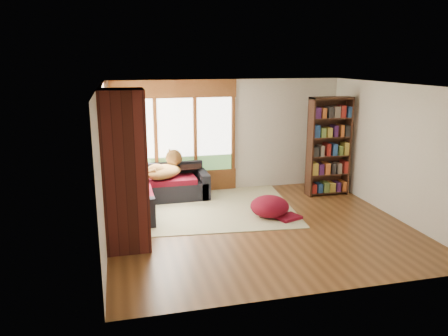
{
  "coord_description": "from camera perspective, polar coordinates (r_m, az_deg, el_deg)",
  "views": [
    {
      "loc": [
        -2.47,
        -7.29,
        3.03
      ],
      "look_at": [
        -0.48,
        0.83,
        0.95
      ],
      "focal_mm": 35.0,
      "sensor_mm": 36.0,
      "label": 1
    }
  ],
  "objects": [
    {
      "name": "throw_pillows",
      "position": [
        9.34,
        -9.68,
        -0.13
      ],
      "size": [
        1.98,
        1.68,
        0.45
      ],
      "color": "black",
      "rests_on": "sectional_sofa"
    },
    {
      "name": "ceiling",
      "position": [
        7.71,
        5.0,
        10.72
      ],
      "size": [
        5.5,
        5.5,
        0.0
      ],
      "primitive_type": "plane",
      "color": "white"
    },
    {
      "name": "wall_right",
      "position": [
        9.13,
        21.4,
        2.08
      ],
      "size": [
        0.04,
        5.0,
        2.6
      ],
      "primitive_type": "cube",
      "color": "silver",
      "rests_on": "ground"
    },
    {
      "name": "bookshelf",
      "position": [
        10.14,
        13.54,
        2.71
      ],
      "size": [
        0.96,
        0.32,
        2.23
      ],
      "color": "#3A1F13",
      "rests_on": "ground"
    },
    {
      "name": "dog_brindle",
      "position": [
        8.89,
        -11.8,
        -1.08
      ],
      "size": [
        0.72,
        0.93,
        0.46
      ],
      "rotation": [
        0.0,
        0.0,
        1.85
      ],
      "color": "black",
      "rests_on": "sectional_sofa"
    },
    {
      "name": "windows_left",
      "position": [
        8.65,
        -15.2,
        2.28
      ],
      "size": [
        0.1,
        2.62,
        1.9
      ],
      "color": "brown",
      "rests_on": "wall_left"
    },
    {
      "name": "sectional_sofa",
      "position": [
        9.4,
        -10.08,
        -3.11
      ],
      "size": [
        2.2,
        2.2,
        0.8
      ],
      "rotation": [
        0.0,
        0.0,
        -0.08
      ],
      "color": "black",
      "rests_on": "ground"
    },
    {
      "name": "wall_front",
      "position": [
        5.66,
        12.88,
        -4.21
      ],
      "size": [
        5.5,
        0.04,
        2.6
      ],
      "primitive_type": "cube",
      "color": "silver",
      "rests_on": "ground"
    },
    {
      "name": "dog_tan",
      "position": [
        9.58,
        -7.62,
        0.37
      ],
      "size": [
        1.06,
        0.99,
        0.52
      ],
      "rotation": [
        0.0,
        0.0,
        0.63
      ],
      "color": "brown",
      "rests_on": "sectional_sofa"
    },
    {
      "name": "brick_chimney",
      "position": [
        7.15,
        -12.82,
        -0.4
      ],
      "size": [
        0.7,
        0.7,
        2.6
      ],
      "primitive_type": "cube",
      "color": "#471914",
      "rests_on": "ground"
    },
    {
      "name": "wall_left",
      "position": [
        7.49,
        -15.56,
        0.1
      ],
      "size": [
        0.04,
        5.0,
        2.6
      ],
      "primitive_type": "cube",
      "color": "silver",
      "rests_on": "ground"
    },
    {
      "name": "floor",
      "position": [
        8.27,
        4.62,
        -7.57
      ],
      "size": [
        5.5,
        5.5,
        0.0
      ],
      "primitive_type": "plane",
      "color": "#553217",
      "rests_on": "ground"
    },
    {
      "name": "wall_back",
      "position": [
        10.24,
        0.35,
        4.25
      ],
      "size": [
        5.5,
        0.04,
        2.6
      ],
      "primitive_type": "cube",
      "color": "silver",
      "rests_on": "ground"
    },
    {
      "name": "area_rug",
      "position": [
        9.22,
        -3.0,
        -5.2
      ],
      "size": [
        4.01,
        3.21,
        0.01
      ],
      "primitive_type": "cube",
      "rotation": [
        0.0,
        0.0,
        -0.09
      ],
      "color": "#ECE8C7",
      "rests_on": "ground"
    },
    {
      "name": "pouf",
      "position": [
        8.71,
        5.99,
        -4.92
      ],
      "size": [
        0.98,
        0.98,
        0.42
      ],
      "primitive_type": "ellipsoid",
      "rotation": [
        0.0,
        0.0,
        0.34
      ],
      "color": "maroon",
      "rests_on": "area_rug"
    },
    {
      "name": "roller_blind",
      "position": [
        9.41,
        -15.09,
        5.67
      ],
      "size": [
        0.03,
        0.72,
        0.9
      ],
      "primitive_type": "cube",
      "color": "#678759",
      "rests_on": "wall_left"
    },
    {
      "name": "windows_back",
      "position": [
        9.98,
        -6.32,
        4.2
      ],
      "size": [
        2.82,
        0.1,
        1.9
      ],
      "color": "brown",
      "rests_on": "wall_back"
    }
  ]
}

